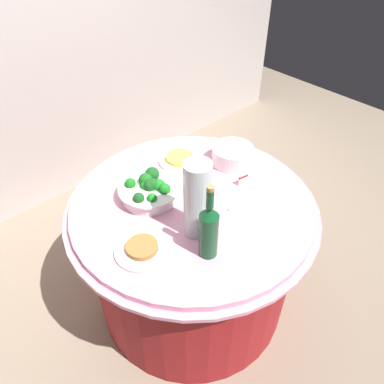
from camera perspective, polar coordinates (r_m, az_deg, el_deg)
ground_plane at (r=2.22m, az=-0.00°, el=-15.67°), size 6.00×6.00×0.00m
back_wall at (r=2.52m, az=-24.14°, el=24.99°), size 4.40×0.10×2.60m
buffet_table at (r=1.92m, az=-0.00°, el=-9.43°), size 1.16×1.16×0.74m
broccoli_bowl at (r=1.66m, az=-6.65°, el=0.38°), size 0.28×0.28×0.12m
plate_stack at (r=1.87m, az=6.34°, el=5.74°), size 0.21×0.21×0.09m
wine_bottle at (r=1.35m, az=2.64°, el=-5.92°), size 0.07×0.07×0.34m
decorative_fruit_vase at (r=1.41m, az=0.85°, el=-1.46°), size 0.11×0.11×0.34m
serving_tongs at (r=1.57m, az=4.84°, el=-4.36°), size 0.16×0.10×0.01m
food_plate_peanuts at (r=1.45m, az=-7.79°, el=-8.78°), size 0.22×0.22×0.03m
food_plate_fried_egg at (r=1.89m, az=-1.92°, el=5.17°), size 0.22×0.22×0.03m
label_placard_front at (r=1.75m, az=8.00°, el=2.05°), size 0.05×0.02×0.05m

